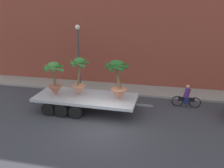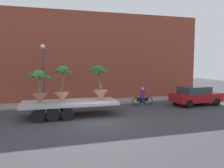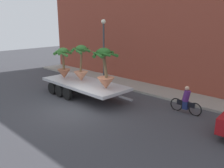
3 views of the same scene
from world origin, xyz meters
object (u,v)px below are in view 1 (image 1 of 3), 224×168
object	(u,v)px
potted_palm_middle	(79,79)
street_lamp	(78,49)
flatbed_trailer	(82,99)
potted_palm_rear	(118,81)
cyclist	(187,97)
potted_palm_front	(54,79)

from	to	relation	value
potted_palm_middle	street_lamp	distance (m)	3.66
flatbed_trailer	potted_palm_rear	bearing A→B (deg)	-2.10
cyclist	potted_palm_middle	bearing A→B (deg)	-164.76
flatbed_trailer	potted_palm_middle	bearing A→B (deg)	143.58
street_lamp	potted_palm_middle	bearing A→B (deg)	-70.26
flatbed_trailer	potted_palm_front	distance (m)	2.10
flatbed_trailer	cyclist	bearing A→B (deg)	16.99
potted_palm_middle	potted_palm_front	world-z (taller)	potted_palm_middle
potted_palm_middle	potted_palm_front	xyz separation A→B (m)	(-1.44, -0.38, 0.01)
cyclist	street_lamp	bearing A→B (deg)	169.47
potted_palm_front	cyclist	bearing A→B (deg)	15.14
potted_palm_rear	potted_palm_front	bearing A→B (deg)	-177.98
potted_palm_rear	potted_palm_middle	size ratio (longest dim) A/B	1.01
flatbed_trailer	street_lamp	bearing A→B (deg)	112.00
potted_palm_front	street_lamp	bearing A→B (deg)	85.69
potted_palm_rear	potted_palm_middle	distance (m)	2.51
flatbed_trailer	potted_palm_front	world-z (taller)	potted_palm_front
flatbed_trailer	potted_palm_rear	size ratio (longest dim) A/B	3.04
potted_palm_rear	cyclist	distance (m)	4.85
flatbed_trailer	street_lamp	xyz separation A→B (m)	(-1.38, 3.41, 2.45)
potted_palm_front	street_lamp	xyz separation A→B (m)	(0.27, 3.64, 1.18)
potted_palm_rear	potted_palm_front	xyz separation A→B (m)	(-3.94, -0.14, -0.11)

